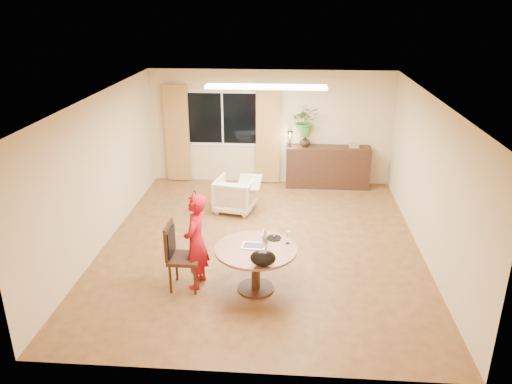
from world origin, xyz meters
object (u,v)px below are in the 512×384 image
(dining_table, at_px, (256,257))
(child, at_px, (196,241))
(armchair, at_px, (235,195))
(sideboard, at_px, (328,167))
(dining_chair, at_px, (185,257))

(dining_table, bearing_deg, child, 176.48)
(dining_table, distance_m, armchair, 2.99)
(dining_table, xyz_separation_m, sideboard, (1.31, 4.47, -0.07))
(sideboard, bearing_deg, dining_table, -106.33)
(child, distance_m, armchair, 2.89)
(child, bearing_deg, sideboard, 161.55)
(dining_chair, distance_m, sideboard, 5.07)
(sideboard, bearing_deg, dining_chair, -117.76)
(child, xyz_separation_m, armchair, (0.25, 2.86, -0.39))
(armchair, height_order, sideboard, sideboard)
(dining_chair, bearing_deg, child, 25.00)
(dining_chair, height_order, child, child)
(dining_table, bearing_deg, sideboard, 73.67)
(dining_chair, distance_m, armchair, 2.97)
(dining_table, distance_m, child, 0.91)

